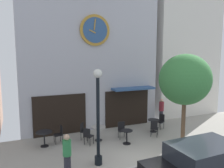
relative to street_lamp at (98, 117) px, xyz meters
The scene contains 18 objects.
ground_plane 3.05m from the street_lamp, 28.05° to the right, with size 29.23×10.57×0.13m.
clock_building 6.71m from the street_lamp, 76.26° to the left, with size 8.52×3.66×11.25m.
neighbor_building_right 11.73m from the street_lamp, 33.28° to the left, with size 5.31×3.04×14.66m.
street_lamp is the anchor object (origin of this frame).
street_tree 4.67m from the street_lamp, ahead, with size 2.59×2.33×4.61m.
cafe_table_center_right 3.67m from the street_lamp, 123.72° to the left, with size 0.80×0.80×0.76m.
cafe_table_center 3.02m from the street_lamp, 70.30° to the left, with size 0.77×0.77×0.77m.
cafe_table_center_left 3.00m from the street_lamp, 35.59° to the left, with size 0.60×0.60×0.72m.
cafe_table_near_curb 5.25m from the street_lamp, 29.87° to the left, with size 0.68×0.68×0.74m.
cafe_chair_right_end 2.60m from the street_lamp, 84.78° to the left, with size 0.56×0.56×0.90m.
cafe_chair_curbside 3.31m from the street_lamp, 86.04° to the left, with size 0.56×0.56×0.90m.
cafe_chair_outer 3.52m from the street_lamp, 46.65° to the left, with size 0.46×0.46×0.90m.
cafe_chair_under_awning 6.03m from the street_lamp, 29.04° to the left, with size 0.50×0.50×0.90m.
cafe_chair_by_entrance 3.50m from the street_lamp, 109.92° to the left, with size 0.43×0.43×0.90m.
cafe_chair_left_end 4.59m from the street_lamp, 24.50° to the left, with size 0.57×0.57×0.90m.
pedestrian_green 1.89m from the street_lamp, 161.37° to the right, with size 0.45×0.45×1.67m.
pedestrian_maroon 6.96m from the street_lamp, 32.88° to the left, with size 0.44×0.44×1.67m.
parked_car_black 4.28m from the street_lamp, 45.75° to the right, with size 4.34×2.10×1.55m.
Camera 1 is at (-4.96, -7.55, 4.62)m, focal length 36.32 mm.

